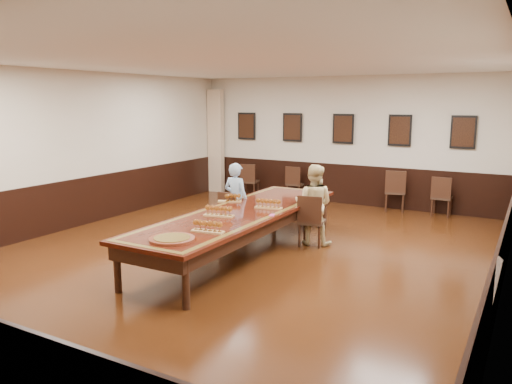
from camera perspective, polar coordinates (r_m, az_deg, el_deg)
The scene contains 24 objects.
floor at distance 8.62m, azimuth -1.64°, elevation -7.14°, with size 8.00×10.00×0.02m, color black.
ceiling at distance 8.25m, azimuth -1.76°, elevation 14.72°, with size 8.00×10.00×0.02m, color white.
wall_back at distance 12.82m, azimuth 9.99°, elevation 5.81°, with size 8.00×0.02×3.20m, color beige.
wall_left at distance 10.90m, azimuth -20.13°, elevation 4.56°, with size 0.02×10.00×3.20m, color beige.
wall_right at distance 7.11m, azimuth 27.18°, elevation 1.27°, with size 0.02×10.00×3.20m, color beige.
chair_man at distance 9.57m, azimuth -2.62°, elevation -2.54°, with size 0.42×0.46×0.90m, color #301F15, non-canonical shape.
chair_woman at distance 9.07m, azimuth 6.40°, elevation -3.19°, with size 0.44×0.48×0.94m, color #301F15, non-canonical shape.
spare_chair_a at distance 13.57m, azimuth -0.70°, elevation 1.36°, with size 0.43×0.47×0.92m, color #301F15, non-canonical shape.
spare_chair_b at distance 13.27m, azimuth 4.54°, elevation 1.07°, with size 0.42×0.46×0.89m, color #301F15, non-canonical shape.
spare_chair_c at distance 12.26m, azimuth 15.59°, elevation 0.17°, with size 0.46×0.51×0.99m, color #301F15, non-canonical shape.
spare_chair_d at distance 12.07m, azimuth 20.48°, elevation -0.45°, with size 0.43×0.47×0.91m, color #301F15, non-canonical shape.
person_man at distance 9.59m, azimuth -2.30°, elevation -0.88°, with size 0.52×0.34×1.43m, color #4F8AC6.
person_woman at distance 9.10m, azimuth 6.59°, elevation -1.43°, with size 0.73×0.57×1.47m, color #DCC589.
pink_phone at distance 8.11m, azimuth 1.84°, elevation -2.66°, with size 0.08×0.15×0.01m, color #D3469B.
curtain at distance 14.35m, azimuth -4.61°, elevation 5.80°, with size 0.45×0.18×2.90m, color #CEAE8D.
wainscoting at distance 8.48m, azimuth -1.66°, elevation -3.85°, with size 8.00×10.00×1.00m.
conference_table at distance 8.46m, azimuth -1.66°, elevation -3.12°, with size 1.40×5.00×0.76m.
posters at distance 12.73m, azimuth 9.93°, elevation 7.13°, with size 6.14×0.04×0.74m.
flight_a at distance 9.15m, azimuth -2.89°, elevation -0.73°, with size 0.44×0.31×0.16m.
flight_b at distance 8.60m, azimuth 1.43°, elevation -1.39°, with size 0.49×0.21×0.18m.
flight_c at distance 8.03m, azimuth -4.28°, elevation -2.24°, with size 0.51×0.25×0.18m.
flight_d at distance 7.08m, azimuth -5.55°, elevation -4.00°, with size 0.49×0.21×0.18m.
red_plate_grp at distance 8.09m, azimuth -4.22°, elevation -2.69°, with size 0.18×0.18×0.02m.
carved_platter at distance 6.76m, azimuth -9.58°, elevation -5.32°, with size 0.66×0.66×0.05m.
Camera 1 is at (4.25, -7.04, 2.58)m, focal length 35.00 mm.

